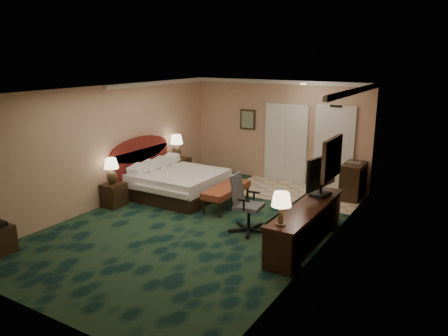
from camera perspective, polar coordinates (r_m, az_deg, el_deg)
The scene contains 24 objects.
floor at distance 9.01m, azimuth -3.09°, elevation -7.23°, with size 5.00×7.50×0.00m, color black.
ceiling at distance 8.38m, azimuth -3.35°, elevation 10.15°, with size 5.00×7.50×0.00m, color silver.
wall_back at distance 11.82m, azimuth 7.07°, elevation 4.80°, with size 5.00×0.00×2.70m, color tan.
wall_front at distance 6.02m, azimuth -23.80°, elevation -6.15°, with size 5.00×0.00×2.70m, color tan.
wall_left at distance 10.18m, azimuth -14.96°, elevation 2.81°, with size 0.00×7.50×2.70m, color tan.
wall_right at distance 7.52m, azimuth 12.76°, elevation -1.18°, with size 0.00×7.50×2.70m, color tan.
crown_molding at distance 8.39m, azimuth -3.35°, elevation 9.81°, with size 5.00×7.50×0.10m, color silver, non-canonical shape.
tile_patch at distance 11.04m, azimuth 9.31°, elevation -3.19°, with size 3.20×1.70×0.01m, color tan.
headboard at distance 10.99m, azimuth -10.80°, elevation 0.42°, with size 0.12×2.00×1.40m, color #4F0B0C, non-canonical shape.
entry_door at distance 11.32m, azimuth 14.13°, elevation 2.48°, with size 1.02×0.06×2.18m, color silver.
closet_doors at distance 11.74m, azimuth 8.05°, elevation 3.21°, with size 1.20×0.06×2.10m, color beige.
wall_art at distance 12.13m, azimuth 3.12°, elevation 6.34°, with size 0.45×0.06×0.55m, color #486D59.
wall_mirror at distance 8.04m, azimuth 13.93°, elevation 1.24°, with size 0.05×0.95×0.75m, color white.
bed at distance 10.60m, azimuth -5.93°, elevation -2.11°, with size 1.95×1.81×0.62m, color silver.
nightstand_near at distance 10.21m, azimuth -14.17°, elevation -3.42°, with size 0.42×0.48×0.53m, color black.
nightstand_far at distance 11.85m, azimuth -6.07°, elevation -0.25°, with size 0.51×0.59×0.64m, color black.
lamp_near at distance 9.98m, azimuth -14.47°, elevation -0.45°, with size 0.32×0.32×0.61m, color black, non-canonical shape.
lamp_far at distance 11.71m, azimuth -6.21°, elevation 2.78°, with size 0.34×0.34×0.64m, color black, non-canonical shape.
bed_bench at distance 9.82m, azimuth 0.36°, elevation -3.79°, with size 0.50×1.45×0.49m, color brown.
desk at distance 8.04m, azimuth 10.61°, elevation -7.41°, with size 0.56×2.58×0.74m, color black.
tv at distance 8.43m, azimuth 12.61°, elevation -1.01°, with size 0.08×0.99×0.77m, color black.
desk_lamp at distance 6.89m, azimuth 7.47°, elevation -5.31°, with size 0.32×0.32×0.55m, color black, non-canonical shape.
desk_chair at distance 8.43m, azimuth 3.28°, elevation -4.69°, with size 0.66×0.62×1.13m, color #49494E, non-canonical shape.
minibar at distance 10.81m, azimuth 16.51°, elevation -1.65°, with size 0.45×0.82×0.86m, color black.
Camera 1 is at (4.71, -6.90, 3.36)m, focal length 35.00 mm.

